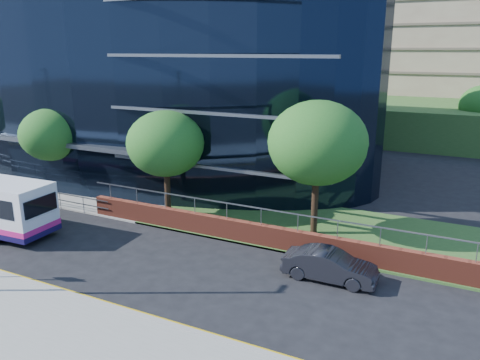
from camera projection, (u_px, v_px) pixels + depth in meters
The scene contains 8 objects.
far_forecourt at pixel (44, 182), 36.23m from camera, with size 50.00×8.00×0.10m, color gray.
grass_verge at pixel (473, 254), 23.39m from camera, with size 36.00×8.00×0.12m, color #2D511E.
glass_office at pixel (139, 72), 41.73m from camera, with size 44.00×23.10×16.00m.
retaining_wall at pixel (379, 257), 21.76m from camera, with size 34.00×0.40×2.11m.
tree_far_b at pixel (51, 135), 32.53m from camera, with size 4.29×4.29×6.05m.
tree_far_c at pixel (165, 144), 27.73m from camera, with size 4.62×4.62×6.51m.
tree_far_d at pixel (317, 143), 24.57m from camera, with size 5.28×5.28×7.44m.
parked_car at pixel (330, 266), 20.74m from camera, with size 1.46×4.18×1.38m, color black.
Camera 1 is at (23.10, -13.48, 9.94)m, focal length 35.00 mm.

